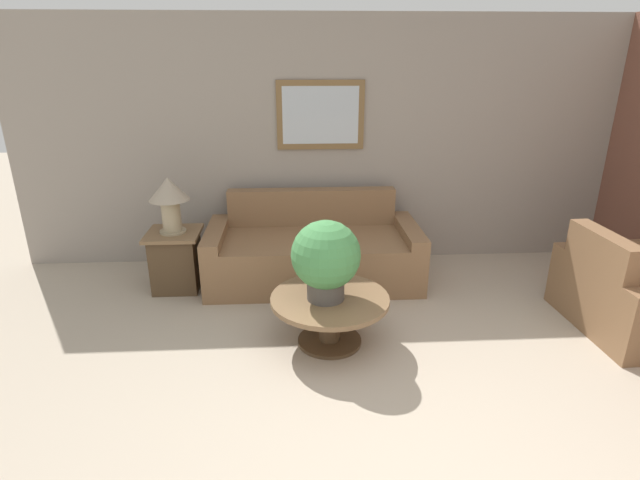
% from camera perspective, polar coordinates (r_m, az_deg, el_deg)
% --- Properties ---
extents(ground_plane, '(20.00, 20.00, 0.00)m').
position_cam_1_polar(ground_plane, '(3.21, 12.85, -23.74)').
color(ground_plane, tan).
extents(wall_back, '(7.43, 0.09, 2.60)m').
position_cam_1_polar(wall_back, '(5.47, 4.93, 10.97)').
color(wall_back, gray).
rests_on(wall_back, ground_plane).
extents(couch_main, '(2.13, 0.97, 0.87)m').
position_cam_1_polar(couch_main, '(5.12, -0.77, -1.48)').
color(couch_main, brown).
rests_on(couch_main, ground_plane).
extents(armchair, '(0.97, 1.17, 0.87)m').
position_cam_1_polar(armchair, '(4.98, 32.13, -5.48)').
color(armchair, brown).
rests_on(armchair, ground_plane).
extents(coffee_table, '(0.94, 0.94, 0.41)m').
position_cam_1_polar(coffee_table, '(4.01, 1.13, -7.94)').
color(coffee_table, '#4C3823').
rests_on(coffee_table, ground_plane).
extents(side_table, '(0.51, 0.51, 0.59)m').
position_cam_1_polar(side_table, '(5.13, -16.12, -2.16)').
color(side_table, '#4C3823').
rests_on(side_table, ground_plane).
extents(table_lamp, '(0.38, 0.38, 0.54)m').
position_cam_1_polar(table_lamp, '(4.92, -16.86, 4.81)').
color(table_lamp, tan).
rests_on(table_lamp, side_table).
extents(potted_plant_on_table, '(0.53, 0.53, 0.63)m').
position_cam_1_polar(potted_plant_on_table, '(3.79, 0.67, -2.05)').
color(potted_plant_on_table, '#4C4742').
rests_on(potted_plant_on_table, coffee_table).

